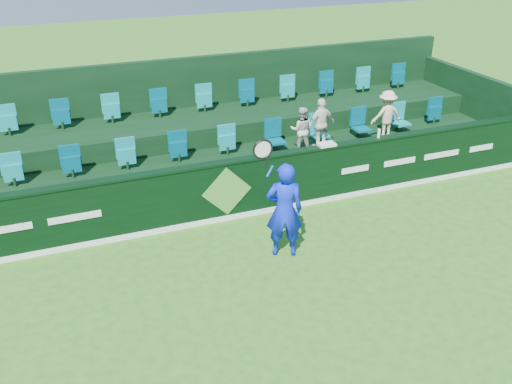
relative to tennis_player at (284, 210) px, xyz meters
name	(u,v)px	position (x,y,z in m)	size (l,w,h in m)	color
ground	(306,332)	(-0.58, -2.25, -0.97)	(60.00, 60.00, 0.00)	#296C19
sponsor_hoarding	(225,190)	(-0.58, 1.75, -0.30)	(16.00, 0.25, 1.35)	black
stand_tier_front	(210,181)	(-0.58, 2.85, -0.57)	(16.00, 2.00, 0.80)	black
stand_tier_back	(188,143)	(-0.58, 4.75, -0.32)	(16.00, 1.80, 1.30)	black
stand_rear	(182,117)	(-0.58, 5.20, 0.24)	(16.00, 4.10, 2.60)	black
seat_row_front	(204,147)	(-0.58, 3.25, 0.13)	(13.50, 0.50, 0.60)	teal
seat_row_back	(183,104)	(-0.58, 5.05, 0.63)	(13.50, 0.50, 0.60)	teal
tennis_player	(284,210)	(0.00, 0.00, 0.00)	(1.15, 0.67, 2.56)	#0D23E1
spectator_left	(301,130)	(1.71, 2.87, 0.38)	(0.54, 0.42, 1.11)	beige
spectator_middle	(321,124)	(2.23, 2.87, 0.46)	(0.74, 0.31, 1.26)	white
spectator_right	(387,115)	(4.07, 2.87, 0.45)	(0.81, 0.46, 1.25)	beige
towel	(327,144)	(1.79, 1.75, 0.41)	(0.39, 0.25, 0.06)	silver
drinks_bottle	(379,133)	(3.13, 1.75, 0.48)	(0.07, 0.07, 0.20)	white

